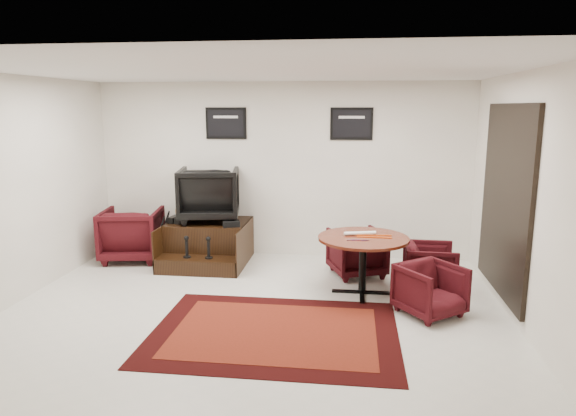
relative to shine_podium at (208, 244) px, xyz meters
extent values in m
plane|color=silver|center=(1.09, -1.91, -0.30)|extent=(6.00, 6.00, 0.00)
cube|color=beige|center=(1.09, 0.59, 1.10)|extent=(6.00, 0.02, 2.80)
cube|color=beige|center=(1.09, -4.41, 1.10)|extent=(6.00, 0.02, 2.80)
cube|color=beige|center=(-1.91, -1.91, 1.10)|extent=(0.02, 5.00, 2.80)
cube|color=beige|center=(4.09, -1.91, 1.10)|extent=(0.02, 5.00, 2.80)
cube|color=white|center=(1.09, -1.91, 2.50)|extent=(6.00, 5.00, 0.02)
cube|color=black|center=(4.06, -1.21, 1.00)|extent=(0.05, 1.90, 2.30)
cube|color=black|center=(4.05, -1.21, 1.00)|extent=(0.02, 1.72, 2.12)
cube|color=black|center=(4.06, -1.21, 1.00)|extent=(0.03, 0.05, 2.12)
cube|color=black|center=(0.19, 0.57, 1.85)|extent=(0.66, 0.03, 0.50)
cube|color=black|center=(0.19, 0.55, 1.85)|extent=(0.58, 0.01, 0.42)
cube|color=silver|center=(0.19, 0.54, 1.95)|extent=(0.40, 0.00, 0.04)
cube|color=black|center=(2.19, 0.57, 1.85)|extent=(0.66, 0.03, 0.50)
cube|color=black|center=(2.19, 0.55, 1.85)|extent=(0.58, 0.01, 0.42)
cube|color=silver|center=(2.19, 0.54, 1.95)|extent=(0.40, 0.00, 0.04)
cube|color=black|center=(1.42, -2.43, -0.29)|extent=(2.66, 1.99, 0.01)
cube|color=#54190C|center=(1.42, -2.43, -0.29)|extent=(2.18, 1.52, 0.01)
cube|color=black|center=(0.00, 0.09, 0.02)|extent=(1.24, 0.92, 0.64)
cube|color=black|center=(0.00, -0.56, -0.18)|extent=(1.24, 0.37, 0.23)
cube|color=black|center=(-0.61, -0.10, 0.02)|extent=(0.02, 1.28, 0.64)
cube|color=black|center=(0.61, -0.10, 0.02)|extent=(0.02, 1.28, 0.64)
cylinder|color=black|center=(-0.16, -0.56, -0.06)|extent=(0.11, 0.11, 0.02)
cylinder|color=black|center=(-0.16, -0.56, 0.07)|extent=(0.04, 0.04, 0.24)
sphere|color=black|center=(-0.16, -0.56, 0.23)|extent=(0.07, 0.07, 0.07)
cylinder|color=black|center=(0.16, -0.56, -0.06)|extent=(0.11, 0.11, 0.02)
cylinder|color=black|center=(0.16, -0.56, 0.07)|extent=(0.04, 0.04, 0.24)
sphere|color=black|center=(0.16, -0.56, 0.23)|extent=(0.07, 0.07, 0.07)
imported|color=black|center=(0.00, 0.14, 0.81)|extent=(1.05, 1.00, 0.93)
cube|color=black|center=(-0.52, -0.06, 0.39)|extent=(0.14, 0.27, 0.10)
cube|color=black|center=(-0.40, -0.08, 0.39)|extent=(0.14, 0.27, 0.10)
cube|color=black|center=(0.43, -0.23, 0.39)|extent=(0.29, 0.25, 0.09)
imported|color=black|center=(-1.24, -0.01, 0.16)|extent=(1.01, 0.97, 0.91)
cylinder|color=#3F1409|center=(2.38, -1.10, 0.45)|extent=(1.17, 1.17, 0.04)
cylinder|color=black|center=(2.38, -1.10, 0.09)|extent=(0.09, 0.09, 0.69)
cube|color=black|center=(2.38, -1.10, -0.28)|extent=(0.78, 0.06, 0.03)
cube|color=black|center=(2.38, -1.10, -0.28)|extent=(0.06, 0.78, 0.03)
imported|color=black|center=(2.31, -0.33, 0.07)|extent=(0.91, 0.88, 0.74)
imported|color=black|center=(3.28, -0.80, 0.04)|extent=(0.63, 0.67, 0.68)
imported|color=black|center=(3.16, -1.71, 0.04)|extent=(0.88, 0.88, 0.67)
cylinder|color=white|center=(2.34, -1.01, 0.49)|extent=(0.42, 0.16, 0.05)
cylinder|color=#F5540D|center=(2.52, -1.12, 0.47)|extent=(0.45, 0.02, 0.01)
cylinder|color=#F5540D|center=(2.52, -1.02, 0.47)|extent=(0.45, 0.06, 0.01)
cylinder|color=#4C1933|center=(2.22, -1.29, 0.47)|extent=(0.09, 0.05, 0.01)
cylinder|color=#4C1933|center=(2.28, -1.29, 0.47)|extent=(0.09, 0.05, 0.01)
cylinder|color=#4C1933|center=(2.34, -1.29, 0.47)|extent=(0.09, 0.05, 0.01)
cylinder|color=#4C1933|center=(2.40, -1.29, 0.47)|extent=(0.09, 0.05, 0.01)
camera|label=1|loc=(2.22, -7.57, 2.11)|focal=32.00mm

